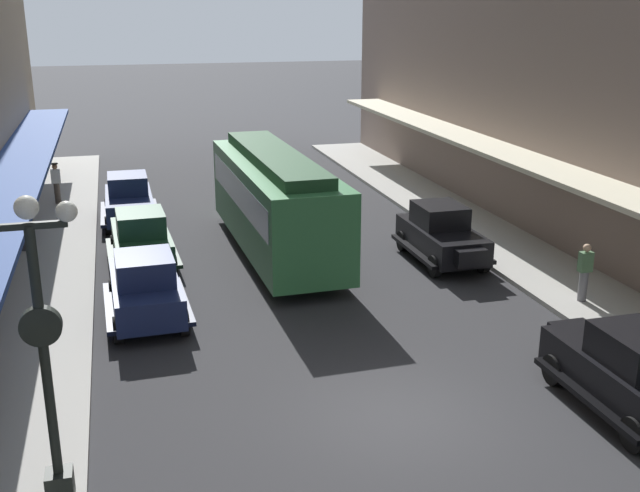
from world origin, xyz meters
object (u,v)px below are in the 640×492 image
(pedestrian_2, at_px, (584,272))
(pedestrian_0, at_px, (22,225))
(lamp_post_with_clock, at_px, (43,342))
(streetcar, at_px, (276,199))
(parked_car_1, at_px, (141,237))
(parked_car_5, at_px, (145,285))
(parked_car_2, at_px, (129,199))
(parked_car_0, at_px, (442,233))
(parked_car_3, at_px, (630,368))
(pedestrian_3, at_px, (56,183))

(pedestrian_2, bearing_deg, pedestrian_0, 149.99)
(lamp_post_with_clock, bearing_deg, streetcar, 62.89)
(parked_car_1, xyz_separation_m, pedestrian_0, (-3.75, 2.21, 0.07))
(parked_car_5, height_order, streetcar, streetcar)
(streetcar, relative_size, pedestrian_0, 5.79)
(pedestrian_0, bearing_deg, parked_car_2, 40.78)
(streetcar, xyz_separation_m, lamp_post_with_clock, (-6.25, -12.21, 1.08))
(parked_car_2, relative_size, parked_car_5, 0.99)
(parked_car_0, bearing_deg, pedestrian_2, -64.66)
(parked_car_0, xyz_separation_m, pedestrian_2, (2.19, -4.62, 0.05))
(parked_car_5, distance_m, streetcar, 6.41)
(parked_car_1, distance_m, parked_car_2, 5.25)
(parked_car_0, bearing_deg, parked_car_1, 167.87)
(parked_car_3, relative_size, parked_car_5, 0.99)
(parked_car_5, bearing_deg, parked_car_1, 88.86)
(pedestrian_0, xyz_separation_m, pedestrian_2, (15.32, -8.85, -0.02))
(parked_car_0, bearing_deg, lamp_post_with_clock, -138.03)
(parked_car_0, height_order, streetcar, streetcar)
(parked_car_1, height_order, lamp_post_with_clock, lamp_post_with_clock)
(parked_car_3, relative_size, lamp_post_with_clock, 0.83)
(parked_car_5, bearing_deg, streetcar, 45.27)
(lamp_post_with_clock, height_order, pedestrian_3, lamp_post_with_clock)
(parked_car_1, relative_size, streetcar, 0.45)
(streetcar, height_order, pedestrian_2, streetcar)
(parked_car_3, height_order, streetcar, streetcar)
(parked_car_1, height_order, pedestrian_3, parked_car_1)
(pedestrian_2, bearing_deg, lamp_post_with_clock, -157.73)
(lamp_post_with_clock, bearing_deg, pedestrian_3, 93.18)
(parked_car_1, xyz_separation_m, pedestrian_3, (-3.03, 8.56, 0.07))
(pedestrian_3, bearing_deg, pedestrian_2, -46.15)
(parked_car_0, distance_m, streetcar, 5.51)
(lamp_post_with_clock, bearing_deg, pedestrian_0, 97.44)
(parked_car_5, xyz_separation_m, pedestrian_0, (-3.66, 6.66, 0.07))
(parked_car_3, distance_m, pedestrian_0, 19.11)
(parked_car_5, distance_m, pedestrian_3, 13.33)
(parked_car_1, bearing_deg, pedestrian_2, -29.84)
(parked_car_5, bearing_deg, parked_car_0, 14.36)
(parked_car_2, distance_m, parked_car_5, 9.69)
(parked_car_2, height_order, parked_car_5, same)
(lamp_post_with_clock, distance_m, pedestrian_3, 20.83)
(parked_car_0, height_order, pedestrian_0, parked_car_0)
(parked_car_2, distance_m, pedestrian_0, 4.64)
(parked_car_2, xyz_separation_m, pedestrian_0, (-3.52, -3.03, 0.07))
(parked_car_5, distance_m, pedestrian_0, 7.60)
(pedestrian_2, bearing_deg, parked_car_0, 115.34)
(parked_car_0, xyz_separation_m, parked_car_2, (-9.62, 7.26, 0.00))
(parked_car_0, xyz_separation_m, streetcar, (-5.01, 2.08, 0.96))
(pedestrian_0, relative_size, pedestrian_3, 1.00)
(parked_car_2, bearing_deg, parked_car_1, -87.44)
(lamp_post_with_clock, xyz_separation_m, pedestrian_0, (-1.87, 14.36, -1.97))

